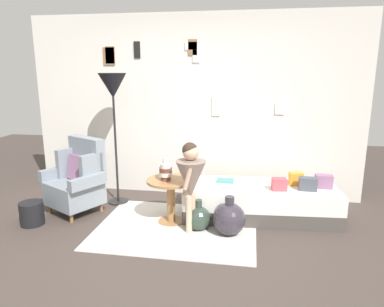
% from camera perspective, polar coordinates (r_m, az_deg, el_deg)
% --- Properties ---
extents(ground_plane, '(12.00, 12.00, 0.00)m').
position_cam_1_polar(ground_plane, '(3.71, -4.93, -16.23)').
color(ground_plane, '#423833').
extents(gallery_wall, '(4.80, 0.12, 2.60)m').
position_cam_1_polar(gallery_wall, '(5.16, 0.19, 7.51)').
color(gallery_wall, silver).
rests_on(gallery_wall, ground).
extents(rug, '(1.86, 1.46, 0.01)m').
position_cam_1_polar(rug, '(4.30, -2.49, -11.77)').
color(rug, silver).
rests_on(rug, ground).
extents(armchair, '(0.90, 0.83, 0.97)m').
position_cam_1_polar(armchair, '(4.86, -17.85, -3.94)').
color(armchair, olive).
rests_on(armchair, ground).
extents(daybed, '(1.95, 0.94, 0.40)m').
position_cam_1_polar(daybed, '(4.62, 10.84, -7.54)').
color(daybed, '#4C4742').
rests_on(daybed, ground).
extents(pillow_head, '(0.21, 0.13, 0.17)m').
position_cam_1_polar(pillow_head, '(4.68, 20.44, -4.25)').
color(pillow_head, gray).
rests_on(pillow_head, daybed).
extents(pillow_mid, '(0.21, 0.12, 0.16)m').
position_cam_1_polar(pillow_mid, '(4.53, 18.15, -4.69)').
color(pillow_mid, '#474C56').
rests_on(pillow_mid, daybed).
extents(pillow_back, '(0.18, 0.14, 0.16)m').
position_cam_1_polar(pillow_back, '(4.69, 16.40, -3.94)').
color(pillow_back, orange).
rests_on(pillow_back, daybed).
extents(pillow_extra, '(0.19, 0.14, 0.15)m').
position_cam_1_polar(pillow_extra, '(4.44, 13.87, -4.84)').
color(pillow_extra, '#D64C56').
rests_on(pillow_extra, daybed).
extents(side_table, '(0.58, 0.58, 0.55)m').
position_cam_1_polar(side_table, '(4.31, -3.43, -6.15)').
color(side_table, '#9E7042').
rests_on(side_table, ground).
extents(vase_striped, '(0.15, 0.15, 0.26)m').
position_cam_1_polar(vase_striped, '(4.21, -4.26, -2.88)').
color(vase_striped, brown).
rests_on(vase_striped, side_table).
extents(floor_lamp, '(0.37, 0.37, 1.79)m').
position_cam_1_polar(floor_lamp, '(4.84, -12.62, 9.69)').
color(floor_lamp, black).
rests_on(floor_lamp, ground).
extents(person_child, '(0.34, 0.34, 1.05)m').
position_cam_1_polar(person_child, '(3.96, -0.21, -3.70)').
color(person_child, '#D8AD8E').
rests_on(person_child, ground).
extents(book_on_daybed, '(0.22, 0.17, 0.03)m').
position_cam_1_polar(book_on_daybed, '(4.66, 5.38, -4.36)').
color(book_on_daybed, teal).
rests_on(book_on_daybed, daybed).
extents(demijohn_near, '(0.28, 0.28, 0.37)m').
position_cam_1_polar(demijohn_near, '(4.19, 1.05, -10.33)').
color(demijohn_near, '#2D3D33').
rests_on(demijohn_near, ground).
extents(demijohn_far, '(0.37, 0.37, 0.46)m').
position_cam_1_polar(demijohn_far, '(4.08, 6.00, -10.41)').
color(demijohn_far, '#332D38').
rests_on(demijohn_far, ground).
extents(magazine_basket, '(0.28, 0.28, 0.28)m').
position_cam_1_polar(magazine_basket, '(4.74, -24.40, -8.78)').
color(magazine_basket, black).
rests_on(magazine_basket, ground).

